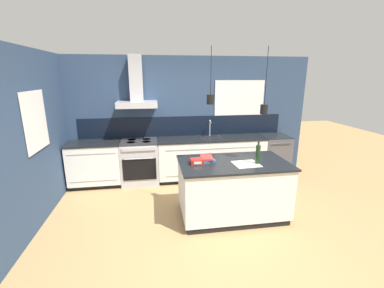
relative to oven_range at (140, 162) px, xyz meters
The scene contains 12 objects.
ground_plane 2.00m from the oven_range, 60.17° to the right, with size 16.00×16.00×0.00m, color tan.
wall_back 1.32m from the oven_range, 19.20° to the left, with size 5.60×2.06×2.60m.
wall_left 1.96m from the oven_range, 145.94° to the right, with size 0.08×3.80×2.60m.
counter_run_left 0.89m from the oven_range, behind, with size 1.03×0.64×0.91m.
counter_run_sink 1.53m from the oven_range, ahead, with size 2.31×0.64×1.27m.
oven_range is the anchor object (origin of this frame).
dishwasher 2.97m from the oven_range, ahead, with size 0.59×0.65×0.91m.
kitchen_island 2.18m from the oven_range, 46.54° to the right, with size 1.68×0.98×0.91m.
bottle_on_island 2.58m from the oven_range, 43.27° to the right, with size 0.07×0.07×0.35m.
book_stack 1.91m from the oven_range, 53.64° to the right, with size 0.26×0.29×0.07m.
red_supply_box 1.89m from the oven_range, 59.67° to the right, with size 0.19×0.16×0.08m.
paper_pile 2.43m from the oven_range, 45.99° to the right, with size 0.40×0.36×0.01m.
Camera 1 is at (-0.69, -3.51, 2.21)m, focal length 24.00 mm.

